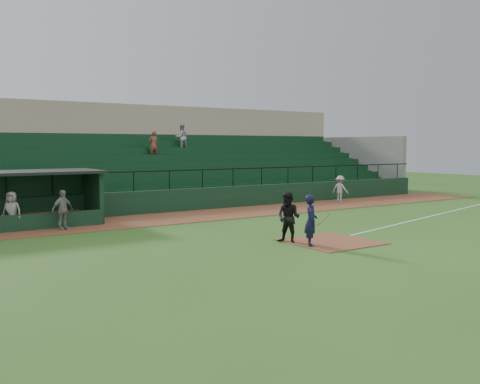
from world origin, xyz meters
TOP-DOWN VIEW (x-y plane):
  - ground at (0.00, 0.00)m, footprint 90.00×90.00m
  - warning_track at (0.00, 8.00)m, footprint 40.00×4.00m
  - home_plate_dirt at (0.00, -1.00)m, footprint 3.00×3.00m
  - foul_line at (8.00, 1.20)m, footprint 17.49×4.44m
  - stadium_structure at (-0.00, 16.46)m, footprint 38.00×13.08m
  - batter_at_plate at (-1.21, -1.25)m, footprint 1.16×0.79m
  - umpire at (-1.42, -0.28)m, footprint 1.02×1.11m
  - runner at (10.01, 8.78)m, footprint 0.89×1.18m
  - dugout_player_a at (-7.40, 7.18)m, footprint 1.05×0.71m
  - dugout_player_b at (-9.22, 7.98)m, footprint 0.94×0.89m

SIDE VIEW (x-z plane):
  - ground at x=0.00m, z-range 0.00..0.00m
  - foul_line at x=8.00m, z-range 0.00..0.01m
  - warning_track at x=0.00m, z-range 0.00..0.03m
  - home_plate_dirt at x=0.00m, z-range 0.00..0.03m
  - dugout_player_b at x=-9.22m, z-range 0.03..1.65m
  - runner at x=10.01m, z-range 0.03..1.66m
  - dugout_player_a at x=-7.40m, z-range 0.03..1.69m
  - batter_at_plate at x=-1.21m, z-range 0.00..1.82m
  - umpire at x=-1.42m, z-range 0.00..1.85m
  - stadium_structure at x=0.00m, z-range -0.90..5.50m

